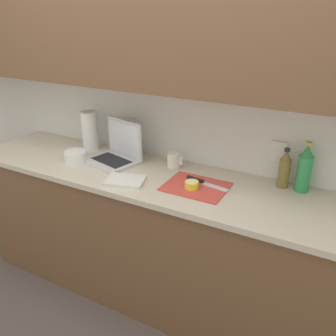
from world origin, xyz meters
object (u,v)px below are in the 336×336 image
Objects in this scene: laptop at (117,152)px; bottle_green_soda at (284,170)px; measuring_cup at (174,160)px; knife at (200,181)px; bowl_white at (76,156)px; paper_towel_roll at (90,130)px; bottle_oil_tall at (304,169)px; lemon_half_cut at (192,185)px; cutting_board at (196,187)px.

laptop is 1.59× the size of bottle_green_soda.
laptop is 3.62× the size of measuring_cup.
knife is 1.85× the size of bowl_white.
bowl_white is 0.27m from paper_towel_roll.
knife is at bearing -9.23° from paper_towel_roll.
bottle_oil_tall is 0.79m from measuring_cup.
lemon_half_cut is at bearing -14.66° from paper_towel_roll.
measuring_cup is (-0.78, -0.05, -0.08)m from bottle_oil_tall.
knife is 0.58m from bottle_oil_tall.
knife is (0.63, -0.05, -0.05)m from laptop.
laptop is 1.17m from bottle_oil_tall.
bottle_oil_tall is 2.81× the size of measuring_cup.
lemon_half_cut is at bearing -110.02° from cutting_board.
cutting_board is at bearing 4.59° from laptop.
lemon_half_cut is at bearing -148.26° from bottle_green_soda.
laptop is 0.27m from bowl_white.
bottle_green_soda is at bearing 21.60° from laptop.
bowl_white reaches higher than lemon_half_cut.
laptop is 0.63m from lemon_half_cut.
lemon_half_cut is 0.53m from bottle_green_soda.
bowl_white reaches higher than knife.
knife reaches higher than cutting_board.
laptop reaches higher than bowl_white.
lemon_half_cut is 0.34× the size of bottle_green_soda.
lemon_half_cut is 0.54× the size of bowl_white.
bottle_oil_tall reaches higher than cutting_board.
bottle_green_soda is 0.68m from measuring_cup.
measuring_cup is 0.37× the size of paper_towel_roll.
bottle_green_soda is at bearing 31.74° from lemon_half_cut.
bottle_green_soda is at bearing 180.00° from bottle_oil_tall.
bowl_white is (-1.40, -0.27, -0.10)m from bottle_oil_tall.
bottle_oil_tall is (0.54, 0.24, 0.13)m from cutting_board.
knife is 0.94× the size of bottle_oil_tall.
knife is at bearing 87.45° from cutting_board.
bottle_oil_tall reaches higher than lemon_half_cut.
cutting_board is at bearing 2.15° from bowl_white.
bottle_green_soda is 0.81× the size of bottle_oil_tall.
paper_towel_roll is at bearing 176.11° from laptop.
knife is 0.98× the size of paper_towel_roll.
measuring_cup is (-0.68, -0.05, -0.06)m from bottle_green_soda.
measuring_cup is 0.66m from bowl_white.
paper_towel_roll is (-1.46, -0.04, 0.01)m from bottle_oil_tall.
lemon_half_cut is at bearing -90.56° from knife.
knife is 0.95m from paper_towel_roll.
bowl_white is at bearing 179.95° from lemon_half_cut.
bottle_green_soda is at bearing 29.22° from cutting_board.
knife is 0.29m from measuring_cup.
measuring_cup is (-0.24, 0.20, 0.04)m from cutting_board.
measuring_cup is 0.69m from paper_towel_roll.
bottle_oil_tall is 1.46m from paper_towel_roll.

